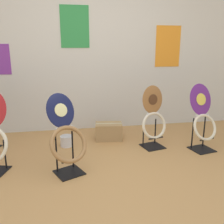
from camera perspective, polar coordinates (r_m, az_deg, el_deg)
ground_plane at (r=2.53m, az=0.70°, el=-17.62°), size 14.00×14.00×0.00m
wall_back at (r=4.13m, az=-4.80°, el=13.92°), size 8.00×0.07×2.60m
toilet_seat_display_woodgrain at (r=3.44m, az=9.44°, el=-1.88°), size 0.39×0.34×0.85m
toilet_seat_display_purple_note at (r=3.52m, az=20.06°, el=-1.75°), size 0.40×0.37×0.88m
toilet_seat_display_navy_moon at (r=2.74m, az=-10.38°, el=-5.65°), size 0.49×0.50×0.87m
paint_can at (r=3.57m, az=-10.33°, el=-6.42°), size 0.18×0.18×0.15m
storage_box at (r=3.75m, az=-0.75°, el=-4.43°), size 0.43×0.32×0.25m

